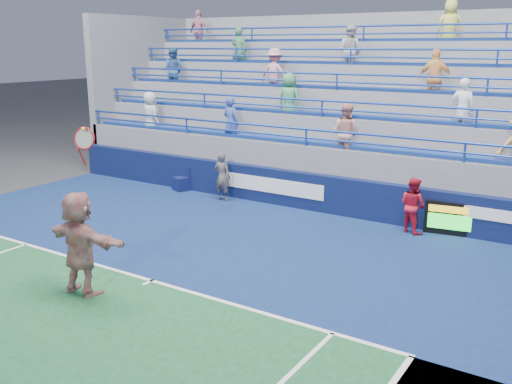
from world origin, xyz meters
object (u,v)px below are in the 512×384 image
Objects in this scene: judge_chair at (182,183)px; tennis_player at (80,243)px; serve_speed_board at (450,219)px; line_judge at (222,176)px; ball_girl at (413,205)px.

tennis_player reaches higher than judge_chair.
line_judge is (-6.87, -0.38, 0.33)m from serve_speed_board.
line_judge reaches higher than ball_girl.
serve_speed_board is 8.76m from judge_chair.
tennis_player is 8.33m from ball_girl.
tennis_player is at bearing 100.03° from line_judge.
line_judge is at bearing -176.80° from serve_speed_board.
judge_chair is at bearing -179.25° from serve_speed_board.
line_judge is (1.89, -0.27, 0.50)m from judge_chair.
line_judge is at bearing 104.05° from tennis_player.
judge_chair is at bearing 116.46° from tennis_player.
line_judge reaches higher than serve_speed_board.
tennis_player is at bearing -63.54° from judge_chair.
tennis_player reaches higher than line_judge.
judge_chair is (-8.76, -0.11, -0.18)m from serve_speed_board.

